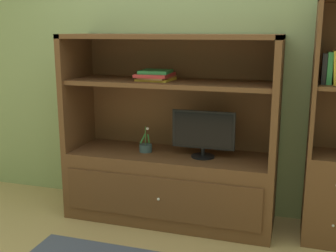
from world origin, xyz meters
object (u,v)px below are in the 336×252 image
(potted_plant, at_px, (146,147))
(upright_book_row, at_px, (331,68))
(magazine_stack, at_px, (156,75))
(tv_monitor, at_px, (203,133))
(media_console, at_px, (170,164))
(bookshelf_tall, at_px, (336,165))

(potted_plant, distance_m, upright_book_row, 1.61)
(potted_plant, relative_size, magazine_stack, 0.66)
(magazine_stack, distance_m, upright_book_row, 1.35)
(tv_monitor, bearing_deg, media_console, 174.49)
(tv_monitor, distance_m, upright_book_row, 1.08)
(tv_monitor, height_order, magazine_stack, magazine_stack)
(potted_plant, height_order, magazine_stack, magazine_stack)
(potted_plant, distance_m, bookshelf_tall, 1.53)
(potted_plant, relative_size, upright_book_row, 0.91)
(magazine_stack, height_order, bookshelf_tall, bookshelf_tall)
(bookshelf_tall, xyz_separation_m, upright_book_row, (-0.10, -0.01, 0.73))
(bookshelf_tall, distance_m, upright_book_row, 0.74)
(magazine_stack, relative_size, upright_book_row, 1.39)
(media_console, relative_size, bookshelf_tall, 0.96)
(potted_plant, xyz_separation_m, magazine_stack, (0.09, 0.01, 0.62))
(tv_monitor, xyz_separation_m, magazine_stack, (-0.41, 0.02, 0.45))
(potted_plant, bearing_deg, upright_book_row, 0.51)
(media_console, bearing_deg, potted_plant, -174.36)
(tv_monitor, distance_m, potted_plant, 0.53)
(tv_monitor, bearing_deg, magazine_stack, 177.89)
(tv_monitor, xyz_separation_m, potted_plant, (-0.51, 0.01, -0.17))
(potted_plant, bearing_deg, tv_monitor, -0.81)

